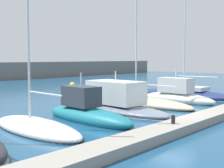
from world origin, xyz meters
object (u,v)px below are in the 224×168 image
Objects in this scene: mooring_buoy_yellow at (72,85)px; dock_bollard at (173,119)px; sailboat_navy_seventh at (186,93)px; motorboat_ivory_sixth at (177,95)px; mooring_buoy_red at (81,92)px; sailboat_white_second at (36,127)px; motorboat_teal_third at (87,112)px; sailboat_sand_fifth at (142,102)px; motorboat_slate_fourth at (117,102)px.

mooring_buoy_yellow is 29.61m from dock_bollard.
motorboat_ivory_sixth is at bearing 108.17° from sailboat_navy_seventh.
mooring_buoy_red is (-3.80, 10.66, -0.34)m from sailboat_navy_seventh.
sailboat_white_second reaches higher than motorboat_teal_third.
mooring_buoy_yellow reaches higher than mooring_buoy_red.
mooring_buoy_yellow is (9.07, 18.28, -0.24)m from sailboat_sand_fifth.
dock_bollard is at bearing 159.19° from motorboat_slate_fourth.
sailboat_white_second reaches higher than motorboat_slate_fourth.
motorboat_slate_fourth reaches higher than mooring_buoy_red.
sailboat_sand_fifth is at bearing 44.86° from dock_bollard.
sailboat_navy_seventh is at bearing -82.29° from sailboat_white_second.
motorboat_teal_third is 25.52m from mooring_buoy_yellow.
sailboat_sand_fifth reaches higher than motorboat_ivory_sixth.
mooring_buoy_yellow is 1.93× the size of dock_bollard.
motorboat_teal_third is at bearing 96.44° from sailboat_navy_seventh.
sailboat_white_second is 1.63× the size of motorboat_slate_fourth.
sailboat_white_second is 7.06m from dock_bollard.
sailboat_navy_seventh is 11.32m from mooring_buoy_red.
sailboat_white_second is at bearing 99.97° from motorboat_slate_fourth.
dock_bollard reaches higher than mooring_buoy_yellow.
motorboat_ivory_sixth is at bearing -84.53° from motorboat_teal_third.
motorboat_slate_fourth is 1.28× the size of motorboat_ivory_sixth.
motorboat_teal_third is at bearing -130.25° from mooring_buoy_yellow.
sailboat_sand_fifth is 20.40m from mooring_buoy_yellow.
motorboat_slate_fourth is 0.49× the size of sailboat_sand_fifth.
sailboat_sand_fifth is at bearing -107.57° from mooring_buoy_red.
sailboat_white_second is at bearing 95.14° from motorboat_teal_third.
sailboat_sand_fifth is at bearing -77.27° from motorboat_slate_fourth.
mooring_buoy_yellow is 1.38× the size of mooring_buoy_red.
motorboat_slate_fourth is 10.40× the size of mooring_buoy_yellow.
motorboat_slate_fourth is (3.64, 0.68, 0.17)m from motorboat_teal_third.
motorboat_ivory_sixth is 8.14× the size of mooring_buoy_yellow.
motorboat_slate_fourth is (7.31, 0.65, 0.46)m from sailboat_white_second.
mooring_buoy_red is at bearing -126.45° from mooring_buoy_yellow.
motorboat_ivory_sixth is 11.59m from dock_bollard.
sailboat_white_second is 16.97× the size of mooring_buoy_yellow.
motorboat_slate_fourth reaches higher than dock_bollard.
motorboat_teal_third is 3.71m from motorboat_slate_fourth.
motorboat_slate_fourth is at bearing -122.79° from mooring_buoy_red.
sailboat_navy_seventh is 24.14× the size of mooring_buoy_yellow.
sailboat_navy_seventh is at bearing 25.34° from dock_bollard.
sailboat_sand_fifth is 11.02m from mooring_buoy_red.
motorboat_slate_fourth reaches higher than mooring_buoy_yellow.
mooring_buoy_yellow is (16.49, 19.47, -0.49)m from motorboat_teal_third.
sailboat_white_second is 2.09× the size of motorboat_ivory_sixth.
sailboat_white_second is at bearing -140.98° from mooring_buoy_red.
sailboat_navy_seventh is (10.91, 0.37, -0.31)m from motorboat_slate_fourth.
sailboat_sand_fifth is 0.88× the size of sailboat_navy_seventh.
sailboat_navy_seventh is at bearing -87.95° from sailboat_sand_fifth.
motorboat_teal_third is 15.90m from mooring_buoy_red.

